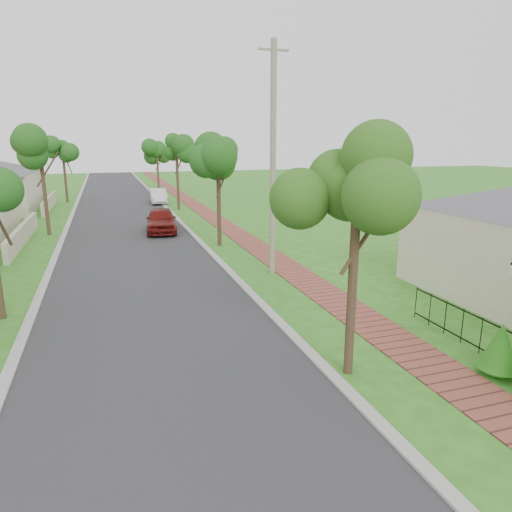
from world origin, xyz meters
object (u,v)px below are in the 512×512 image
parked_car_red (161,220)px  parked_car_white (159,196)px  near_tree (357,191)px  utility_pole (273,162)px

parked_car_red → parked_car_white: bearing=90.3°
parked_car_red → parked_car_white: size_ratio=1.10×
parked_car_white → near_tree: size_ratio=0.72×
parked_car_red → parked_car_white: parked_car_red is taller
parked_car_red → near_tree: near_tree is taller
parked_car_white → parked_car_red: bearing=-92.8°
utility_pole → near_tree: bearing=-97.9°
near_tree → utility_pole: size_ratio=0.60×
near_tree → utility_pole: bearing=82.1°
near_tree → parked_car_white: bearing=91.2°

